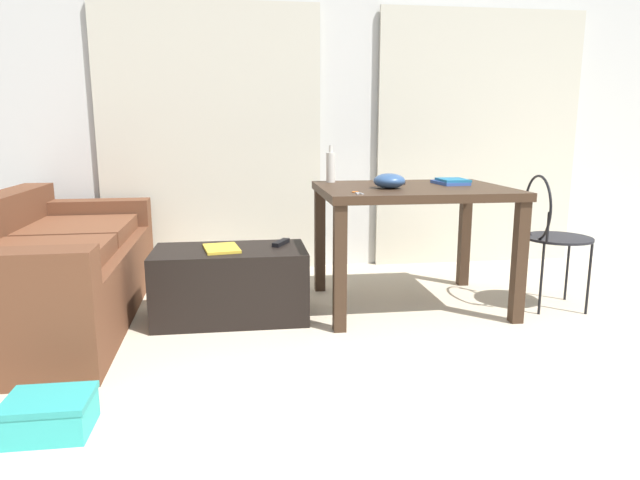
{
  "coord_description": "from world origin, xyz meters",
  "views": [
    {
      "loc": [
        -0.85,
        -1.46,
        1.12
      ],
      "look_at": [
        -0.37,
        1.98,
        0.42
      ],
      "focal_mm": 30.98,
      "sensor_mm": 36.0,
      "label": 1
    }
  ],
  "objects_px": {
    "tv_remote_on_table": "(396,182)",
    "scissors": "(357,193)",
    "coffee_table": "(231,284)",
    "tv_remote_primary": "(281,243)",
    "couch": "(47,271)",
    "craft_table": "(412,203)",
    "bottle_near": "(331,167)",
    "wire_chair": "(548,227)",
    "shoebox": "(49,415)",
    "book_stack": "(451,182)",
    "bowl": "(389,181)",
    "magazine": "(222,248)"
  },
  "relations": [
    {
      "from": "craft_table",
      "to": "book_stack",
      "type": "relative_size",
      "value": 4.38
    },
    {
      "from": "couch",
      "to": "craft_table",
      "type": "distance_m",
      "value": 2.24
    },
    {
      "from": "couch",
      "to": "book_stack",
      "type": "xyz_separation_m",
      "value": [
        2.51,
        0.1,
        0.49
      ]
    },
    {
      "from": "magazine",
      "to": "tv_remote_on_table",
      "type": "bearing_deg",
      "value": 5.14
    },
    {
      "from": "bowl",
      "to": "tv_remote_on_table",
      "type": "height_order",
      "value": "bowl"
    },
    {
      "from": "book_stack",
      "to": "scissors",
      "type": "bearing_deg",
      "value": -149.85
    },
    {
      "from": "book_stack",
      "to": "craft_table",
      "type": "bearing_deg",
      "value": -159.93
    },
    {
      "from": "coffee_table",
      "to": "shoebox",
      "type": "relative_size",
      "value": 2.91
    },
    {
      "from": "tv_remote_on_table",
      "to": "scissors",
      "type": "height_order",
      "value": "tv_remote_on_table"
    },
    {
      "from": "couch",
      "to": "shoebox",
      "type": "relative_size",
      "value": 6.42
    },
    {
      "from": "craft_table",
      "to": "bottle_near",
      "type": "bearing_deg",
      "value": 143.11
    },
    {
      "from": "bottle_near",
      "to": "couch",
      "type": "bearing_deg",
      "value": -169.09
    },
    {
      "from": "tv_remote_on_table",
      "to": "couch",
      "type": "bearing_deg",
      "value": 168.32
    },
    {
      "from": "wire_chair",
      "to": "coffee_table",
      "type": "bearing_deg",
      "value": 178.25
    },
    {
      "from": "couch",
      "to": "wire_chair",
      "type": "bearing_deg",
      "value": -3.18
    },
    {
      "from": "couch",
      "to": "bowl",
      "type": "height_order",
      "value": "bowl"
    },
    {
      "from": "couch",
      "to": "scissors",
      "type": "bearing_deg",
      "value": -10.08
    },
    {
      "from": "book_stack",
      "to": "tv_remote_primary",
      "type": "distance_m",
      "value": 1.18
    },
    {
      "from": "coffee_table",
      "to": "book_stack",
      "type": "relative_size",
      "value": 3.41
    },
    {
      "from": "coffee_table",
      "to": "shoebox",
      "type": "bearing_deg",
      "value": -118.09
    },
    {
      "from": "couch",
      "to": "tv_remote_on_table",
      "type": "relative_size",
      "value": 13.09
    },
    {
      "from": "couch",
      "to": "coffee_table",
      "type": "bearing_deg",
      "value": -5.81
    },
    {
      "from": "bowl",
      "to": "scissors",
      "type": "height_order",
      "value": "bowl"
    },
    {
      "from": "tv_remote_on_table",
      "to": "scissors",
      "type": "bearing_deg",
      "value": -142.87
    },
    {
      "from": "couch",
      "to": "bottle_near",
      "type": "relative_size",
      "value": 8.07
    },
    {
      "from": "couch",
      "to": "bottle_near",
      "type": "xyz_separation_m",
      "value": [
        1.75,
        0.34,
        0.58
      ]
    },
    {
      "from": "book_stack",
      "to": "shoebox",
      "type": "bearing_deg",
      "value": -145.65
    },
    {
      "from": "shoebox",
      "to": "couch",
      "type": "bearing_deg",
      "value": 107.52
    },
    {
      "from": "shoebox",
      "to": "wire_chair",
      "type": "bearing_deg",
      "value": 23.81
    },
    {
      "from": "tv_remote_primary",
      "to": "craft_table",
      "type": "bearing_deg",
      "value": 27.73
    },
    {
      "from": "tv_remote_on_table",
      "to": "shoebox",
      "type": "distance_m",
      "value": 2.41
    },
    {
      "from": "coffee_table",
      "to": "craft_table",
      "type": "height_order",
      "value": "craft_table"
    },
    {
      "from": "wire_chair",
      "to": "shoebox",
      "type": "height_order",
      "value": "wire_chair"
    },
    {
      "from": "couch",
      "to": "scissors",
      "type": "relative_size",
      "value": 15.94
    },
    {
      "from": "coffee_table",
      "to": "tv_remote_primary",
      "type": "bearing_deg",
      "value": 14.68
    },
    {
      "from": "craft_table",
      "to": "bottle_near",
      "type": "height_order",
      "value": "bottle_near"
    },
    {
      "from": "shoebox",
      "to": "book_stack",
      "type": "bearing_deg",
      "value": 34.35
    },
    {
      "from": "wire_chair",
      "to": "tv_remote_on_table",
      "type": "height_order",
      "value": "wire_chair"
    },
    {
      "from": "bottle_near",
      "to": "craft_table",
      "type": "bearing_deg",
      "value": -36.89
    },
    {
      "from": "couch",
      "to": "craft_table",
      "type": "xyz_separation_m",
      "value": [
        2.21,
        -0.01,
        0.37
      ]
    },
    {
      "from": "craft_table",
      "to": "bottle_near",
      "type": "relative_size",
      "value": 4.71
    },
    {
      "from": "wire_chair",
      "to": "book_stack",
      "type": "xyz_separation_m",
      "value": [
        -0.54,
        0.26,
        0.27
      ]
    },
    {
      "from": "wire_chair",
      "to": "bowl",
      "type": "xyz_separation_m",
      "value": [
        -1.01,
        0.07,
        0.29
      ]
    },
    {
      "from": "craft_table",
      "to": "shoebox",
      "type": "bearing_deg",
      "value": -143.67
    },
    {
      "from": "coffee_table",
      "to": "bowl",
      "type": "height_order",
      "value": "bowl"
    },
    {
      "from": "coffee_table",
      "to": "bottle_near",
      "type": "distance_m",
      "value": 1.05
    },
    {
      "from": "couch",
      "to": "tv_remote_primary",
      "type": "height_order",
      "value": "couch"
    },
    {
      "from": "bottle_near",
      "to": "book_stack",
      "type": "relative_size",
      "value": 0.93
    },
    {
      "from": "couch",
      "to": "magazine",
      "type": "relative_size",
      "value": 7.44
    },
    {
      "from": "coffee_table",
      "to": "bottle_near",
      "type": "relative_size",
      "value": 3.66
    }
  ]
}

